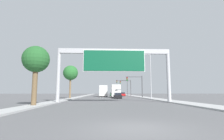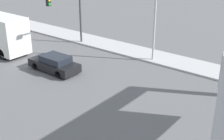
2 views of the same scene
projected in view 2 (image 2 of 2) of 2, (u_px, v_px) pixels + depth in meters
name	position (u px, v px, depth m)	size (l,w,h in m)	color
car_mid_right	(55.00, 64.00, 25.03)	(1.79, 4.37, 1.35)	black
traffic_light_near_intersection	(69.00, 7.00, 29.54)	(4.42, 0.32, 5.82)	#3D3D3F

